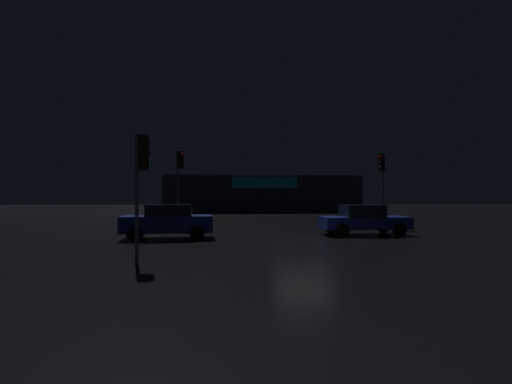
{
  "coord_description": "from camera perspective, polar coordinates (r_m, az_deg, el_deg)",
  "views": [
    {
      "loc": [
        -3.69,
        -16.84,
        1.95
      ],
      "look_at": [
        -1.71,
        4.45,
        2.1
      ],
      "focal_mm": 27.05,
      "sensor_mm": 36.0,
      "label": 1
    }
  ],
  "objects": [
    {
      "name": "car_near",
      "position": [
        17.55,
        -12.94,
        -4.22
      ],
      "size": [
        4.04,
        2.17,
        1.51
      ],
      "color": "navy",
      "rests_on": "ground"
    },
    {
      "name": "traffic_signal_cross_right",
      "position": [
        22.44,
        -11.19,
        3.32
      ],
      "size": [
        0.43,
        0.42,
        4.43
      ],
      "color": "#595B60",
      "rests_on": "ground"
    },
    {
      "name": "traffic_signal_cross_left",
      "position": [
        24.23,
        18.12,
        2.47
      ],
      "size": [
        0.43,
        0.42,
        4.39
      ],
      "color": "#595B60",
      "rests_on": "ground"
    },
    {
      "name": "store_building",
      "position": [
        44.98,
        0.75,
        -0.28
      ],
      "size": [
        21.72,
        7.54,
        4.09
      ],
      "color": "#33383D",
      "rests_on": "ground"
    },
    {
      "name": "traffic_signal_main",
      "position": [
        11.46,
        -16.59,
        3.83
      ],
      "size": [
        0.42,
        0.42,
        3.64
      ],
      "color": "#595B60",
      "rests_on": "ground"
    },
    {
      "name": "ground_plane",
      "position": [
        17.35,
        7.06,
        -6.85
      ],
      "size": [
        120.0,
        120.0,
        0.0
      ],
      "primitive_type": "plane",
      "color": "black"
    },
    {
      "name": "car_far",
      "position": [
        19.44,
        15.58,
        -3.95
      ],
      "size": [
        4.14,
        2.03,
        1.46
      ],
      "color": "navy",
      "rests_on": "ground"
    },
    {
      "name": "bollard_kerb_a",
      "position": [
        23.9,
        -9.47,
        -3.56
      ],
      "size": [
        0.13,
        0.13,
        1.26
      ],
      "primitive_type": "cylinder",
      "color": "#595B60",
      "rests_on": "ground"
    }
  ]
}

